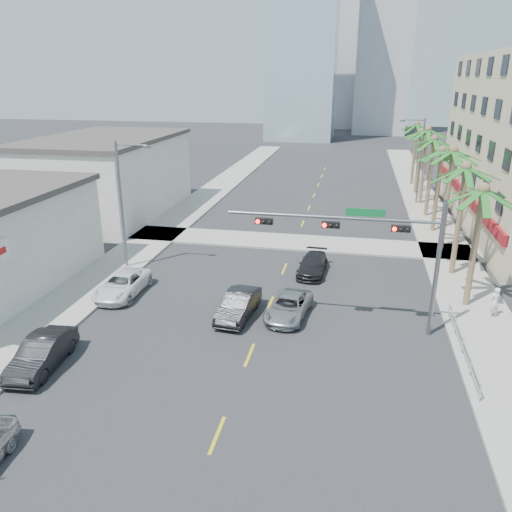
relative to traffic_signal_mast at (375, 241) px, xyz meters
The scene contains 25 objects.
ground 11.06m from the traffic_signal_mast, 126.03° to the right, with size 260.00×260.00×0.00m, color #262628.
sidewalk_right 14.44m from the traffic_signal_mast, 62.71° to the left, with size 4.00×120.00×0.15m, color gray.
sidewalk_left 22.05m from the traffic_signal_mast, 145.89° to the left, with size 4.00×120.00×0.15m, color gray.
sidewalk_cross 15.99m from the traffic_signal_mast, 112.38° to the left, with size 80.00×4.00×0.15m, color gray.
building_left_far 32.30m from the traffic_signal_mast, 141.59° to the left, with size 11.00×18.00×7.20m, color beige.
tower_far_left 90.14m from the traffic_signal_mast, 99.00° to the left, with size 14.00×14.00×48.00m, color #99B2C6.
tower_far_center 118.45m from the traffic_signal_mast, 94.29° to the left, with size 16.00×16.00×42.00m, color #ADADB2.
traffic_signal_mast is the anchor object (origin of this frame).
palm_tree_0 7.37m from the traffic_signal_mast, 34.84° to the left, with size 4.80×4.80×7.80m.
palm_tree_1 11.18m from the traffic_signal_mast, 57.84° to the left, with size 4.80×4.80×8.16m.
palm_tree_2 15.81m from the traffic_signal_mast, 68.07° to the left, with size 4.80×4.80×8.52m.
palm_tree_3 20.59m from the traffic_signal_mast, 73.51° to the left, with size 4.80×4.80×7.80m.
palm_tree_4 25.63m from the traffic_signal_mast, 76.83° to the left, with size 4.80×4.80×8.16m.
palm_tree_5 30.72m from the traffic_signal_mast, 79.05° to the left, with size 4.80×4.80×8.52m.
palm_tree_6 35.78m from the traffic_signal_mast, 80.63° to the left, with size 4.80×4.80×7.80m.
palm_tree_7 40.93m from the traffic_signal_mast, 81.82° to the left, with size 4.80×4.80×8.16m.
streetlight_left 17.84m from the traffic_signal_mast, 160.18° to the left, with size 2.55×0.25×9.00m.
streetlight_right 30.50m from the traffic_signal_mast, 80.16° to the left, with size 2.55×0.25×9.00m.
guardrail 6.59m from the traffic_signal_mast, 23.39° to the right, with size 0.08×8.08×1.00m.
car_parked_mid 17.24m from the traffic_signal_mast, 155.45° to the right, with size 1.58×4.53×1.49m, color black.
car_parked_far 15.89m from the traffic_signal_mast, behind, with size 2.27×4.92×1.37m, color white.
car_lane_left 8.47m from the traffic_signal_mast, behind, with size 1.55×4.44×1.46m, color black.
car_lane_center 6.32m from the traffic_signal_mast, behind, with size 2.07×4.50×1.25m, color #AEAFB3.
car_lane_right 9.57m from the traffic_signal_mast, 116.14° to the left, with size 1.79×4.40×1.28m, color black.
pedestrian 8.51m from the traffic_signal_mast, 20.84° to the left, with size 0.65×0.42×1.77m, color white.
Camera 1 is at (4.58, -17.17, 13.09)m, focal length 35.00 mm.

